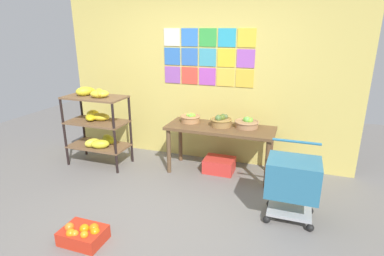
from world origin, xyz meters
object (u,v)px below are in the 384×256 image
(banana_shelf_unit, at_px, (96,118))
(fruit_basket_back_left, at_px, (247,123))
(display_table, at_px, (220,133))
(shopping_cart, at_px, (293,179))
(orange_crate_foreground, at_px, (83,234))
(fruit_basket_centre, at_px, (190,118))
(fruit_basket_right, at_px, (221,121))
(produce_crate_under_table, at_px, (219,165))

(banana_shelf_unit, bearing_deg, fruit_basket_back_left, 10.13)
(display_table, distance_m, shopping_cart, 1.34)
(fruit_basket_back_left, relative_size, orange_crate_foreground, 0.80)
(display_table, distance_m, fruit_basket_centre, 0.51)
(fruit_basket_centre, bearing_deg, fruit_basket_right, -5.50)
(fruit_basket_back_left, relative_size, shopping_cart, 0.40)
(fruit_basket_back_left, xyz_separation_m, fruit_basket_right, (-0.35, -0.07, 0.01))
(banana_shelf_unit, distance_m, display_table, 1.87)
(fruit_basket_right, xyz_separation_m, produce_crate_under_table, (-0.01, -0.01, -0.67))
(produce_crate_under_table, relative_size, orange_crate_foreground, 1.03)
(produce_crate_under_table, height_order, orange_crate_foreground, same)
(orange_crate_foreground, bearing_deg, fruit_basket_centre, 79.10)
(shopping_cart, bearing_deg, orange_crate_foreground, -154.06)
(fruit_basket_back_left, distance_m, orange_crate_foreground, 2.49)
(fruit_basket_centre, xyz_separation_m, produce_crate_under_table, (0.47, -0.05, -0.66))
(banana_shelf_unit, height_order, shopping_cart, banana_shelf_unit)
(display_table, height_order, fruit_basket_centre, fruit_basket_centre)
(produce_crate_under_table, bearing_deg, fruit_basket_back_left, 11.74)
(banana_shelf_unit, height_order, fruit_basket_centre, banana_shelf_unit)
(orange_crate_foreground, relative_size, shopping_cart, 0.50)
(orange_crate_foreground, bearing_deg, shopping_cart, 30.01)
(display_table, xyz_separation_m, fruit_basket_back_left, (0.35, 0.11, 0.15))
(banana_shelf_unit, xyz_separation_m, fruit_basket_right, (1.85, 0.32, 0.04))
(fruit_basket_right, height_order, produce_crate_under_table, fruit_basket_right)
(fruit_basket_centre, distance_m, fruit_basket_right, 0.48)
(display_table, relative_size, produce_crate_under_table, 3.49)
(produce_crate_under_table, bearing_deg, banana_shelf_unit, -170.19)
(produce_crate_under_table, bearing_deg, shopping_cart, -40.99)
(fruit_basket_right, height_order, orange_crate_foreground, fruit_basket_right)
(fruit_basket_centre, relative_size, fruit_basket_right, 0.95)
(display_table, height_order, shopping_cart, shopping_cart)
(fruit_basket_right, bearing_deg, shopping_cart, -41.44)
(fruit_basket_back_left, distance_m, shopping_cart, 1.21)
(banana_shelf_unit, height_order, orange_crate_foreground, banana_shelf_unit)
(fruit_basket_right, xyz_separation_m, orange_crate_foreground, (-0.87, -1.99, -0.69))
(banana_shelf_unit, distance_m, fruit_basket_centre, 1.42)
(banana_shelf_unit, bearing_deg, orange_crate_foreground, -59.61)
(fruit_basket_back_left, bearing_deg, fruit_basket_centre, -178.50)
(shopping_cart, bearing_deg, display_table, 135.95)
(produce_crate_under_table, xyz_separation_m, shopping_cart, (1.03, -0.89, 0.38))
(banana_shelf_unit, xyz_separation_m, fruit_basket_back_left, (2.20, 0.39, 0.03))
(fruit_basket_right, xyz_separation_m, shopping_cart, (1.02, -0.90, -0.30))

